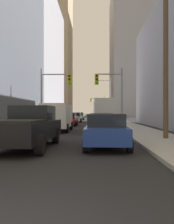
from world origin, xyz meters
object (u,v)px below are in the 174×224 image
Objects in this scene: sedan_red at (69,119)px; sedan_green at (79,116)px; sedan_silver at (75,117)px; sedan_blue at (106,131)px; traffic_signal_far_right at (98,103)px; traffic_signal_near_left at (54,88)px; city_bus at (102,110)px; cargo_van_white at (58,116)px; sedan_grey at (101,123)px; pickup_truck_black at (28,127)px; traffic_signal_near_right at (110,88)px.

sedan_red is 1.00× the size of sedan_green.
sedan_red and sedan_silver have the same top height.
traffic_signal_far_right is at bearing 89.50° from sedan_blue.
sedan_silver is 13.07m from traffic_signal_near_left.
traffic_signal_near_left is at bearing -113.13° from city_bus.
cargo_van_white reaches higher than sedan_blue.
sedan_red is (-3.50, 10.33, 0.00)m from sedan_grey.
traffic_signal_near_right is at bearing 71.43° from pickup_truck_black.
traffic_signal_far_right reaches higher than sedan_grey.
sedan_red is 38.76m from traffic_signal_far_right.
pickup_truck_black is 14.50m from traffic_signal_near_right.
sedan_grey is 30.38m from sedan_green.
sedan_blue is (3.45, 0.18, -0.16)m from pickup_truck_black.
sedan_blue is 13.68m from traffic_signal_near_right.
cargo_van_white is at bearing 111.42° from sedan_blue.
traffic_signal_near_right is at bearing 41.50° from cargo_van_white.
traffic_signal_far_right reaches higher than sedan_red.
city_bus is 18.69m from sedan_grey.
traffic_signal_near_right is at bearing -89.22° from traffic_signal_far_right.
sedan_green is (-3.56, 36.95, 0.00)m from sedan_blue.
sedan_grey is 8.56m from traffic_signal_near_left.
sedan_red is 0.71× the size of traffic_signal_far_right.
city_bus is 2.72× the size of sedan_red.
city_bus is 1.92× the size of traffic_signal_near_left.
pickup_truck_black is at bearing -89.18° from cargo_van_white.
city_bus is 2.71× the size of sedan_green.
pickup_truck_black is 1.05× the size of cargo_van_white.
sedan_grey is (3.44, 6.96, -0.16)m from pickup_truck_black.
traffic_signal_near_left is 1.00× the size of traffic_signal_far_right.
sedan_red is 1.00× the size of sedan_silver.
cargo_van_white is at bearing 146.51° from sedan_grey.
sedan_silver is 30.10m from traffic_signal_far_right.
cargo_van_white is at bearing -104.51° from city_bus.
sedan_red is at bearing 108.73° from sedan_grey.
sedan_blue is at bearing -82.33° from sedan_silver.
sedan_silver is (-4.11, 0.44, -1.16)m from city_bus.
sedan_blue is at bearing -89.89° from sedan_grey.
sedan_red is at bearing -116.48° from city_bus.
sedan_blue is 55.62m from traffic_signal_far_right.
cargo_van_white is at bearing -95.02° from traffic_signal_far_right.
city_bus is 25.94m from pickup_truck_black.
traffic_signal_near_left is (-1.09, -12.61, 3.24)m from sedan_silver.
sedan_silver is at bearing 109.80° from traffic_signal_near_right.
cargo_van_white is 0.87× the size of traffic_signal_far_right.
traffic_signal_near_right reaches higher than sedan_red.
sedan_silver and sedan_green have the same top height.
sedan_silver is at bearing 85.06° from traffic_signal_near_left.
city_bus is 2.71× the size of sedan_grey.
sedan_silver is at bearing 90.06° from pickup_truck_black.
cargo_van_white is at bearing -138.50° from traffic_signal_near_right.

